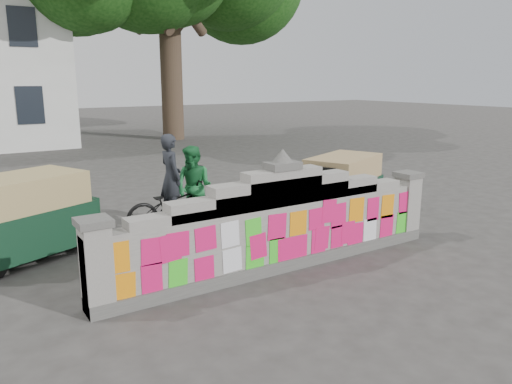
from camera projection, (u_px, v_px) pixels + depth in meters
ground at (281, 268)px, 8.34m from camera, size 100.00×100.00×0.00m
parapet_wall at (282, 225)px, 8.17m from camera, size 6.48×0.44×2.01m
cyclist_bike at (172, 206)px, 10.34m from camera, size 1.99×0.70×1.04m
cyclist_rider at (171, 189)px, 10.26m from camera, size 0.42×0.65×1.77m
pedestrian at (194, 187)px, 10.44m from camera, size 1.00×1.07×1.74m
rickshaw_left at (25, 215)px, 8.72m from camera, size 2.72×2.03×1.47m
rickshaw_right at (342, 185)px, 11.46m from camera, size 2.54×1.88×1.37m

